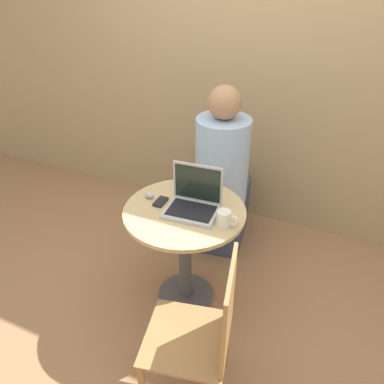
{
  "coord_description": "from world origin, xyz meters",
  "views": [
    {
      "loc": [
        0.78,
        -1.65,
        1.98
      ],
      "look_at": [
        0.03,
        0.05,
        0.82
      ],
      "focal_mm": 35.0,
      "sensor_mm": 36.0,
      "label": 1
    }
  ],
  "objects_px": {
    "person_seated": "(222,184)",
    "laptop": "(194,201)",
    "cell_phone": "(161,202)",
    "chair_empty": "(202,336)"
  },
  "relations": [
    {
      "from": "person_seated",
      "to": "laptop",
      "type": "bearing_deg",
      "value": -86.53
    },
    {
      "from": "cell_phone",
      "to": "chair_empty",
      "type": "distance_m",
      "value": 0.83
    },
    {
      "from": "cell_phone",
      "to": "person_seated",
      "type": "bearing_deg",
      "value": 74.89
    },
    {
      "from": "laptop",
      "to": "cell_phone",
      "type": "distance_m",
      "value": 0.22
    },
    {
      "from": "laptop",
      "to": "cell_phone",
      "type": "height_order",
      "value": "laptop"
    },
    {
      "from": "laptop",
      "to": "cell_phone",
      "type": "xyz_separation_m",
      "value": [
        -0.21,
        -0.01,
        -0.05
      ]
    },
    {
      "from": "laptop",
      "to": "person_seated",
      "type": "xyz_separation_m",
      "value": [
        -0.04,
        0.63,
        -0.23
      ]
    },
    {
      "from": "laptop",
      "to": "chair_empty",
      "type": "height_order",
      "value": "laptop"
    },
    {
      "from": "cell_phone",
      "to": "chair_empty",
      "type": "xyz_separation_m",
      "value": [
        0.52,
        -0.59,
        -0.27
      ]
    },
    {
      "from": "laptop",
      "to": "person_seated",
      "type": "distance_m",
      "value": 0.67
    }
  ]
}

